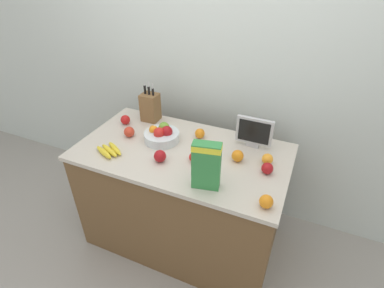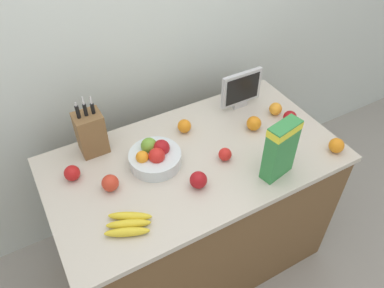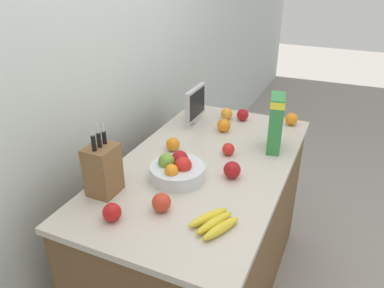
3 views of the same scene
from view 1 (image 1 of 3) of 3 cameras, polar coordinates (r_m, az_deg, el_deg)
name	(u,v)px [view 1 (image 1 of 3)]	position (r m, az deg, el deg)	size (l,w,h in m)	color
ground_plane	(184,235)	(2.63, -1.56, -17.00)	(14.00, 14.00, 0.00)	gray
wall_back	(215,62)	(2.36, 4.45, 15.32)	(9.00, 0.06, 2.60)	silver
counter	(183,197)	(2.31, -1.72, -10.12)	(1.44, 0.79, 0.87)	brown
knife_block	(150,107)	(2.38, -7.95, 6.99)	(0.13, 0.12, 0.32)	brown
small_monitor	(254,132)	(2.06, 11.76, 2.27)	(0.25, 0.03, 0.22)	#B7B7BC
cereal_box	(206,164)	(1.65, 2.75, -3.80)	(0.17, 0.10, 0.29)	#338442
fruit_bowl	(162,135)	(2.13, -5.76, 1.77)	(0.25, 0.25, 0.12)	silver
banana_bunch	(109,150)	(2.08, -15.47, -1.18)	(0.22, 0.18, 0.04)	yellow
apple_rear	(160,156)	(1.93, -6.11, -2.31)	(0.08, 0.08, 0.08)	#A31419
apple_leftmost	(194,157)	(1.92, 0.35, -2.51)	(0.06, 0.06, 0.06)	red
apple_by_knife_block	(129,132)	(2.22, -11.88, 2.28)	(0.08, 0.08, 0.08)	red
apple_middle	(125,120)	(2.39, -12.58, 4.53)	(0.07, 0.07, 0.07)	red
apple_front	(267,168)	(1.88, 14.14, -4.52)	(0.07, 0.07, 0.07)	#A31419
orange_back_center	(238,156)	(1.94, 8.67, -2.24)	(0.08, 0.08, 0.08)	orange
orange_by_cereal	(267,159)	(1.96, 14.17, -2.78)	(0.07, 0.07, 0.07)	orange
orange_front_right	(200,133)	(2.16, 1.50, 2.03)	(0.07, 0.07, 0.07)	orange
orange_front_left	(266,202)	(1.65, 13.95, -10.59)	(0.08, 0.08, 0.08)	orange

